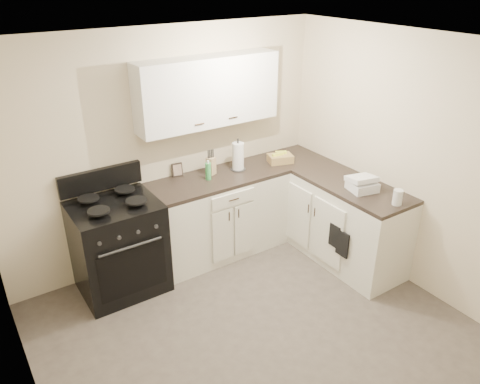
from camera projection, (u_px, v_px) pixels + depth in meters
floor at (266, 343)px, 4.12m from camera, size 3.60×3.60×0.00m
ceiling at (276, 51)px, 3.03m from camera, size 3.60×3.60×0.00m
wall_back at (168, 149)px, 4.92m from camera, size 3.60×0.00×3.60m
wall_right at (421, 168)px, 4.47m from camera, size 0.00×3.60×3.60m
wall_left at (19, 304)px, 2.68m from camera, size 0.00×3.60×3.60m
base_cabinets_back at (219, 217)px, 5.26m from camera, size 1.55×0.60×0.90m
base_cabinets_right at (329, 214)px, 5.31m from camera, size 0.60×1.90×0.90m
countertop_back at (218, 179)px, 5.05m from camera, size 1.55×0.60×0.04m
countertop_right at (333, 177)px, 5.10m from camera, size 0.60×1.90×0.04m
upper_cabinets at (208, 91)px, 4.76m from camera, size 1.55×0.30×0.70m
stove at (119, 248)px, 4.65m from camera, size 0.82×0.70×0.99m
knife_block at (211, 166)px, 5.07m from camera, size 0.11×0.11×0.19m
paper_towel at (238, 156)px, 5.16m from camera, size 0.16×0.16×0.31m
soap_bottle at (208, 171)px, 4.95m from camera, size 0.08×0.08×0.19m
picture_frame at (177, 170)px, 5.03m from camera, size 0.12×0.05×0.15m
wicker_basket at (280, 159)px, 5.40m from camera, size 0.32×0.26×0.09m
countertop_grill at (362, 186)px, 4.72m from camera, size 0.31×0.29×0.10m
glass_jar at (398, 197)px, 4.43m from camera, size 0.11×0.11×0.15m
oven_mitt_near at (342, 244)px, 4.75m from camera, size 0.02×0.16×0.28m
oven_mitt_far at (335, 236)px, 4.82m from camera, size 0.02×0.14×0.25m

